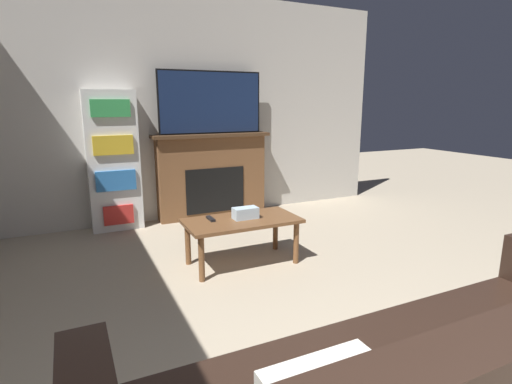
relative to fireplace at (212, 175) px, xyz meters
name	(u,v)px	position (x,y,z in m)	size (l,w,h in m)	color
wall_back	(184,109)	(-0.29, 0.14, 0.82)	(5.44, 0.06, 2.70)	beige
fireplace	(212,175)	(0.00, 0.00, 0.00)	(1.47, 0.28, 1.05)	brown
tv	(211,103)	(0.00, -0.02, 0.90)	(1.29, 0.03, 0.75)	black
coffee_table	(242,225)	(-0.29, -1.60, -0.17)	(1.01, 0.51, 0.42)	brown
tissue_box	(245,213)	(-0.25, -1.59, -0.06)	(0.22, 0.12, 0.10)	silver
remote_control	(211,219)	(-0.54, -1.50, -0.10)	(0.04, 0.15, 0.02)	black
bookshelf	(113,161)	(-1.17, -0.02, 0.25)	(0.55, 0.29, 1.56)	white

